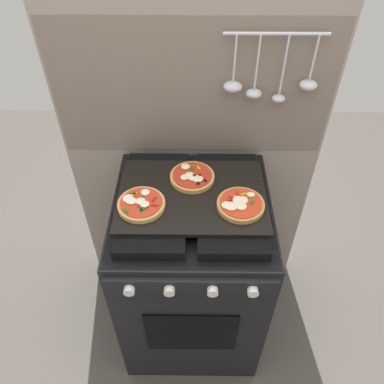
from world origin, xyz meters
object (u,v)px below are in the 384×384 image
(stove, at_px, (192,268))
(pizza_right, at_px, (240,204))
(pizza_left, at_px, (141,204))
(baking_tray, at_px, (192,196))
(pizza_center, at_px, (192,177))

(stove, bearing_deg, pizza_right, -19.89)
(stove, distance_m, pizza_left, 0.51)
(stove, distance_m, baking_tray, 0.46)
(pizza_center, bearing_deg, baking_tray, -89.80)
(pizza_right, height_order, pizza_center, pizza_center)
(pizza_right, bearing_deg, pizza_left, -179.97)
(stove, xyz_separation_m, pizza_center, (-0.00, 0.08, 0.48))
(stove, bearing_deg, pizza_center, 90.20)
(stove, relative_size, pizza_left, 5.36)
(stove, height_order, pizza_right, pizza_right)
(baking_tray, distance_m, pizza_left, 0.19)
(pizza_center, bearing_deg, stove, -89.80)
(stove, bearing_deg, baking_tray, 90.00)
(pizza_right, xyz_separation_m, pizza_center, (-0.17, 0.14, -0.00))
(baking_tray, height_order, pizza_left, pizza_left)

